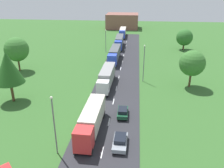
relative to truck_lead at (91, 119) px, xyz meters
The scene contains 17 objects.
road 10.15m from the truck_lead, 76.52° to the left, with size 10.00×140.00×0.06m, color #2B2B30.
lane_marking_centre 6.28m from the truck_lead, 67.01° to the left, with size 0.16×119.03×0.01m.
truck_lead is the anchor object (origin of this frame).
truck_second 18.06m from the truck_lead, 89.92° to the left, with size 2.71×12.22×3.74m.
truck_third 36.70m from the truck_lead, 90.09° to the left, with size 2.71×13.79×3.74m.
truck_fourth 53.77m from the truck_lead, 89.97° to the left, with size 2.77×13.66×3.79m.
truck_fifth 73.27m from the truck_lead, 90.00° to the left, with size 2.68×13.17×3.60m.
car_second 5.69m from the truck_lead, 33.84° to the right, with size 1.98×4.20×1.46m.
car_third 6.87m from the truck_lead, 48.96° to the left, with size 1.81×3.92×1.48m.
lamppost_lead 6.97m from the truck_lead, 124.27° to the right, with size 0.36×0.36×8.40m.
lamppost_second 23.18m from the truck_lead, 69.34° to the left, with size 0.36×0.36×8.65m.
lamppost_third 47.08m from the truck_lead, 94.87° to the left, with size 0.36×0.36×7.50m.
tree_oak 26.92m from the truck_lead, 46.74° to the left, with size 5.53×5.53×8.22m.
tree_maple 57.68m from the truck_lead, 66.79° to the left, with size 5.61×5.61×7.11m.
tree_pine 35.38m from the truck_lead, 133.31° to the left, with size 6.15×6.15×8.81m.
tree_elm 19.65m from the truck_lead, 153.17° to the left, with size 5.43×5.43×9.81m.
distant_building 96.31m from the truck_lead, 90.99° to the left, with size 16.39×13.56×7.48m, color brown.
Camera 1 is at (3.99, -14.74, 20.58)m, focal length 37.30 mm.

